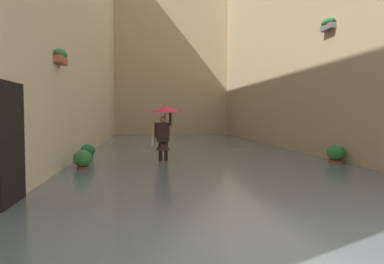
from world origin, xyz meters
The scene contains 8 objects.
ground_plane centered at (0.00, -11.33, 0.00)m, with size 60.00×60.00×0.00m, color gray.
flood_water centered at (0.00, -11.33, 0.10)m, with size 8.94×28.67×0.21m, color #515B60.
building_facade_left centered at (-4.97, -11.33, 5.38)m, with size 2.04×26.67×10.77m.
building_facade_far centered at (0.00, -23.57, 6.00)m, with size 11.74×1.80×12.00m, color tan.
person_wading centered at (1.32, -8.02, 1.36)m, with size 0.92×0.92×2.02m.
potted_plant_near_left centered at (-3.76, -6.74, 0.41)m, with size 0.52×0.52×0.76m.
potted_plant_near_right centered at (3.67, -8.02, 0.43)m, with size 0.44×0.44×0.75m.
potted_plant_far_right centered at (3.57, -6.57, 0.41)m, with size 0.48×0.48×0.72m.
Camera 1 is at (1.88, 3.36, 1.68)m, focal length 33.74 mm.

